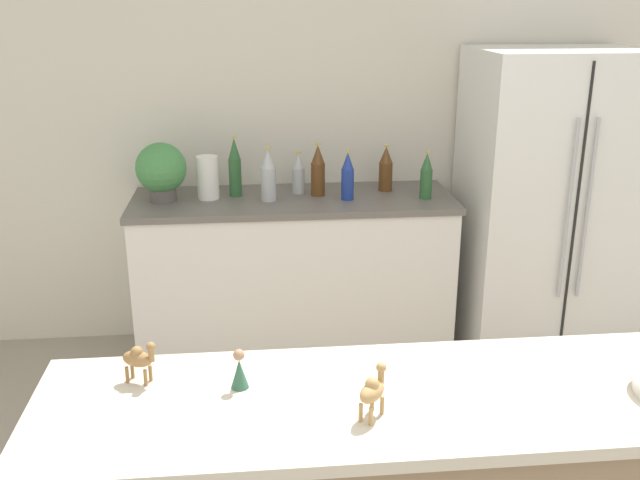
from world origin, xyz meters
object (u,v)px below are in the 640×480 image
(potted_plant, at_px, (161,170))
(back_bottle_3, at_px, (298,174))
(refrigerator, at_px, (547,206))
(back_bottle_1, at_px, (318,171))
(paper_towel_roll, at_px, (208,178))
(back_bottle_0, at_px, (426,176))
(back_bottle_6, at_px, (268,175))
(wise_man_figurine_crimson, at_px, (239,371))
(back_bottle_2, at_px, (348,176))
(camel_figurine_second, at_px, (373,390))
(back_bottle_5, at_px, (386,169))
(camel_figurine, at_px, (139,358))
(back_bottle_4, at_px, (235,168))

(potted_plant, distance_m, back_bottle_3, 0.74)
(refrigerator, height_order, back_bottle_1, refrigerator)
(paper_towel_roll, distance_m, back_bottle_0, 1.17)
(back_bottle_6, bearing_deg, wise_man_figurine_crimson, -94.18)
(back_bottle_2, height_order, camel_figurine_second, back_bottle_2)
(back_bottle_5, xyz_separation_m, back_bottle_6, (-0.66, -0.14, 0.01))
(back_bottle_0, height_order, back_bottle_2, back_bottle_2)
(refrigerator, bearing_deg, back_bottle_3, 173.44)
(back_bottle_5, bearing_deg, camel_figurine, -118.11)
(back_bottle_1, distance_m, back_bottle_3, 0.12)
(potted_plant, distance_m, back_bottle_1, 0.83)
(refrigerator, relative_size, back_bottle_6, 5.92)
(refrigerator, xyz_separation_m, camel_figurine, (-1.96, -1.86, 0.16))
(potted_plant, distance_m, back_bottle_0, 1.41)
(back_bottle_0, height_order, camel_figurine, back_bottle_0)
(back_bottle_2, relative_size, camel_figurine, 2.06)
(back_bottle_3, bearing_deg, camel_figurine_second, -89.27)
(back_bottle_6, bearing_deg, refrigerator, -0.62)
(back_bottle_6, xyz_separation_m, camel_figurine, (-0.42, -1.88, -0.05))
(back_bottle_5, distance_m, wise_man_figurine_crimson, 2.22)
(potted_plant, bearing_deg, back_bottle_2, -4.10)
(wise_man_figurine_crimson, bearing_deg, back_bottle_2, 73.61)
(refrigerator, xyz_separation_m, back_bottle_3, (-1.37, 0.16, 0.18))
(back_bottle_4, xyz_separation_m, camel_figurine, (-0.24, -1.99, -0.07))
(back_bottle_6, height_order, camel_figurine_second, back_bottle_6)
(back_bottle_1, height_order, back_bottle_4, back_bottle_4)
(back_bottle_4, height_order, back_bottle_5, back_bottle_4)
(wise_man_figurine_crimson, bearing_deg, refrigerator, 48.65)
(back_bottle_1, bearing_deg, paper_towel_roll, -179.35)
(paper_towel_roll, height_order, wise_man_figurine_crimson, paper_towel_roll)
(potted_plant, bearing_deg, refrigerator, -1.83)
(paper_towel_roll, xyz_separation_m, back_bottle_6, (0.32, -0.07, 0.02))
(back_bottle_0, bearing_deg, potted_plant, 176.21)
(back_bottle_4, relative_size, back_bottle_6, 1.13)
(back_bottle_0, bearing_deg, paper_towel_roll, 174.31)
(refrigerator, relative_size, camel_figurine_second, 12.44)
(camel_figurine, xyz_separation_m, wise_man_figurine_crimson, (0.28, -0.06, -0.02))
(paper_towel_roll, bearing_deg, refrigerator, -2.76)
(back_bottle_4, height_order, wise_man_figurine_crimson, back_bottle_4)
(back_bottle_0, height_order, back_bottle_5, same)
(potted_plant, relative_size, camel_figurine, 2.42)
(back_bottle_4, bearing_deg, back_bottle_1, -4.85)
(back_bottle_5, distance_m, camel_figurine_second, 2.30)
(paper_towel_roll, relative_size, camel_figurine, 1.79)
(refrigerator, xyz_separation_m, back_bottle_2, (-1.12, -0.00, 0.20))
(back_bottle_4, height_order, camel_figurine, back_bottle_4)
(camel_figurine, relative_size, camel_figurine_second, 0.94)
(back_bottle_4, relative_size, back_bottle_5, 1.27)
(back_bottle_0, xyz_separation_m, back_bottle_1, (-0.57, 0.12, 0.01))
(back_bottle_1, distance_m, camel_figurine_second, 2.20)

